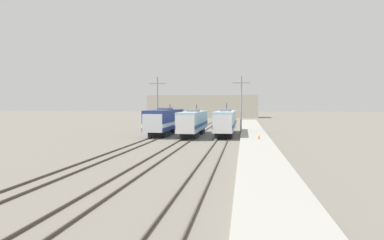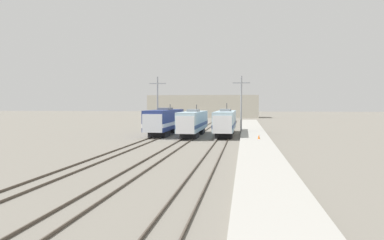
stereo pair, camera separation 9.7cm
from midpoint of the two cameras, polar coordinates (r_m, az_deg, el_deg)
ground_plane at (r=51.27m, az=-0.87°, el=-3.08°), size 400.00×400.00×0.00m
rail_pair_far_left at (r=52.22m, az=-6.18°, el=-2.91°), size 1.51×120.00×0.15m
rail_pair_center at (r=51.26m, az=-0.87°, el=-2.99°), size 1.51×120.00×0.15m
rail_pair_far_right at (r=50.75m, az=4.58°, el=-3.06°), size 1.51×120.00×0.15m
locomotive_far_left at (r=60.30m, az=-4.23°, el=-0.12°), size 3.13×17.66×4.92m
locomotive_center at (r=57.46m, az=0.10°, el=-0.35°), size 2.78×16.86×4.85m
locomotive_far_right at (r=58.76m, az=5.05°, el=-0.28°), size 2.89×17.92×5.10m
catenary_tower_left at (r=64.97m, az=-5.34°, el=2.66°), size 2.91×0.26×9.63m
catenary_tower_right at (r=63.24m, az=7.46°, el=2.65°), size 2.91×0.26×9.63m
platform at (r=50.68m, az=9.56°, el=-2.97°), size 4.00×120.00×0.37m
traffic_cone at (r=49.77m, az=10.11°, el=-2.52°), size 0.31×0.31×0.59m
depot_building at (r=138.67m, az=1.68°, el=2.09°), size 39.92×11.93×8.12m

